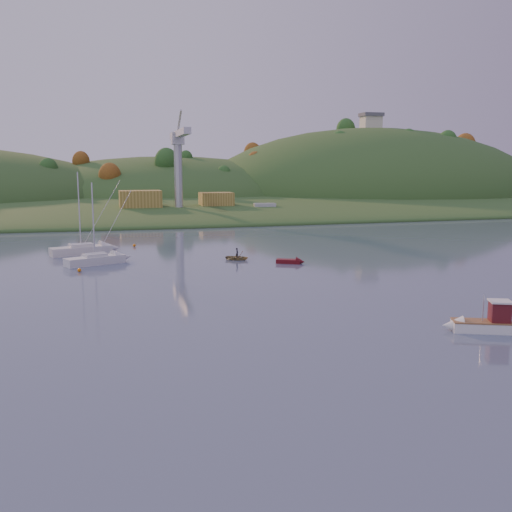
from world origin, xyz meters
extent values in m
plane|color=#3C4C62|center=(0.00, 0.00, 0.00)|extent=(500.00, 500.00, 0.00)
cube|color=#2D4D1E|center=(0.00, 230.00, 0.00)|extent=(620.00, 220.00, 1.50)
ellipsoid|color=#2D4D1E|center=(0.00, 165.00, 0.00)|extent=(640.00, 150.00, 7.00)
ellipsoid|color=#2D4D1E|center=(10.00, 210.00, 0.00)|extent=(140.00, 120.00, 36.00)
ellipsoid|color=#2D4D1E|center=(95.00, 195.00, 0.00)|extent=(150.00, 130.00, 60.00)
cube|color=beige|center=(95.00, 195.00, 32.50)|extent=(8.00, 6.00, 5.00)
cube|color=#595960|center=(95.00, 195.00, 35.70)|extent=(9.00, 7.00, 1.50)
cube|color=slate|center=(5.00, 122.00, 1.20)|extent=(42.00, 16.00, 2.40)
cube|color=olive|center=(-8.00, 123.00, 4.80)|extent=(11.00, 8.00, 4.80)
cube|color=olive|center=(13.00, 124.00, 4.40)|extent=(9.00, 7.00, 4.00)
cylinder|color=#B7B7BC|center=(2.00, 120.00, 11.40)|extent=(2.20, 2.20, 18.00)
cube|color=#B7B7BC|center=(2.00, 120.00, 20.90)|extent=(3.20, 3.20, 3.20)
cube|color=#B7B7BC|center=(2.00, 111.00, 21.90)|extent=(1.80, 18.00, 1.60)
cube|color=#B7B7BC|center=(2.00, 125.00, 21.90)|extent=(1.80, 10.00, 1.60)
cube|color=silver|center=(11.43, 5.00, 0.42)|extent=(4.97, 3.33, 0.84)
cone|color=silver|center=(9.26, 5.89, 0.42)|extent=(2.15, 2.18, 1.68)
cube|color=brown|center=(11.43, 5.00, 0.86)|extent=(4.99, 3.38, 0.11)
cube|color=#511316|center=(12.64, 4.50, 1.68)|extent=(1.92, 1.87, 1.68)
cube|color=silver|center=(12.64, 4.50, 2.57)|extent=(2.16, 2.11, 0.14)
cylinder|color=silver|center=(11.43, 5.00, 1.97)|extent=(0.10, 0.10, 2.25)
cube|color=silver|center=(-21.47, 57.26, 0.63)|extent=(9.50, 5.25, 1.25)
cube|color=silver|center=(-21.47, 57.26, 1.30)|extent=(3.86, 2.95, 0.80)
cylinder|color=silver|center=(-21.47, 57.26, 6.94)|extent=(0.18, 0.18, 11.37)
cylinder|color=silver|center=(-21.47, 57.26, 1.55)|extent=(3.52, 1.17, 0.12)
cylinder|color=silver|center=(-21.47, 57.26, 1.65)|extent=(3.15, 1.27, 0.36)
cube|color=silver|center=(-19.32, 47.29, 0.56)|extent=(8.41, 5.56, 1.12)
cube|color=silver|center=(-19.32, 47.29, 1.17)|extent=(3.53, 2.92, 0.71)
cylinder|color=silver|center=(-19.32, 47.29, 6.19)|extent=(0.18, 0.18, 10.15)
cylinder|color=silver|center=(-19.32, 47.29, 1.42)|extent=(3.01, 1.45, 0.12)
cylinder|color=silver|center=(-19.32, 47.29, 1.52)|extent=(2.74, 1.50, 0.36)
imported|color=#948551|center=(0.59, 45.99, 0.35)|extent=(4.17, 3.82, 0.71)
imported|color=black|center=(0.59, 45.99, 0.75)|extent=(0.59, 0.65, 1.50)
cube|color=#540C11|center=(6.84, 41.18, 0.28)|extent=(3.60, 2.74, 0.56)
cone|color=#540C11|center=(8.33, 40.40, 0.28)|extent=(1.66, 1.74, 1.34)
cube|color=slate|center=(25.42, 118.00, 0.89)|extent=(14.24, 6.15, 1.78)
cube|color=#B7B7BC|center=(25.42, 118.00, 2.38)|extent=(6.18, 3.48, 2.38)
sphere|color=orange|center=(-21.25, 41.80, 0.25)|extent=(0.50, 0.50, 0.50)
sphere|color=orange|center=(-13.06, 64.03, 0.25)|extent=(0.50, 0.50, 0.50)
camera|label=1|loc=(-18.15, -33.63, 13.24)|focal=40.00mm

